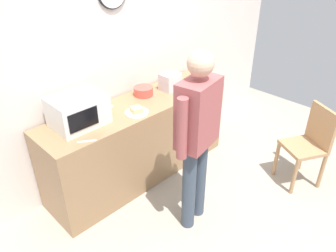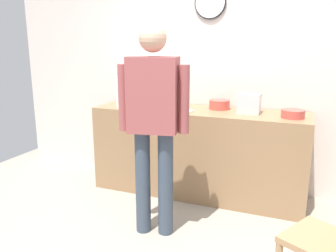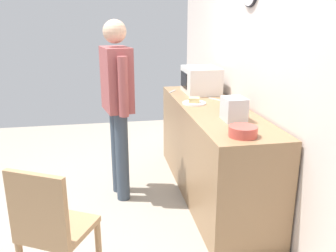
# 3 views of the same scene
# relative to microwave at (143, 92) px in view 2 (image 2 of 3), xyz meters

# --- Properties ---
(back_wall) EXTENTS (5.40, 0.13, 2.60)m
(back_wall) POSITION_rel_microwave_xyz_m (0.83, 0.32, 0.21)
(back_wall) COLOR silver
(back_wall) RESTS_ON ground_plane
(kitchen_counter) EXTENTS (2.27, 0.62, 0.94)m
(kitchen_counter) POSITION_rel_microwave_xyz_m (0.68, -0.06, -0.62)
(kitchen_counter) COLOR #93704C
(kitchen_counter) RESTS_ON ground_plane
(microwave) EXTENTS (0.50, 0.39, 0.30)m
(microwave) POSITION_rel_microwave_xyz_m (0.00, 0.00, 0.00)
(microwave) COLOR silver
(microwave) RESTS_ON kitchen_counter
(sandwich_plate) EXTENTS (0.24, 0.24, 0.06)m
(sandwich_plate) POSITION_rel_microwave_xyz_m (0.53, -0.22, -0.13)
(sandwich_plate) COLOR white
(sandwich_plate) RESTS_ON kitchen_counter
(salad_bowl) EXTENTS (0.22, 0.22, 0.10)m
(salad_bowl) POSITION_rel_microwave_xyz_m (0.87, 0.07, -0.10)
(salad_bowl) COLOR #C64C42
(salad_bowl) RESTS_ON kitchen_counter
(cereal_bowl) EXTENTS (0.22, 0.22, 0.08)m
(cereal_bowl) POSITION_rel_microwave_xyz_m (1.62, -0.12, -0.11)
(cereal_bowl) COLOR #C64C42
(cereal_bowl) RESTS_ON kitchen_counter
(toaster) EXTENTS (0.22, 0.18, 0.20)m
(toaster) POSITION_rel_microwave_xyz_m (1.20, -0.04, -0.05)
(toaster) COLOR silver
(toaster) RESTS_ON kitchen_counter
(fork_utensil) EXTENTS (0.15, 0.11, 0.01)m
(fork_utensil) POSITION_rel_microwave_xyz_m (-0.13, -0.31, -0.15)
(fork_utensil) COLOR silver
(fork_utensil) RESTS_ON kitchen_counter
(spoon_utensil) EXTENTS (0.16, 0.10, 0.01)m
(spoon_utensil) POSITION_rel_microwave_xyz_m (0.39, 0.05, -0.15)
(spoon_utensil) COLOR silver
(spoon_utensil) RESTS_ON kitchen_counter
(person_standing) EXTENTS (0.58, 0.31, 1.78)m
(person_standing) POSITION_rel_microwave_xyz_m (0.57, -1.00, -0.04)
(person_standing) COLOR #384555
(person_standing) RESTS_ON ground_plane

